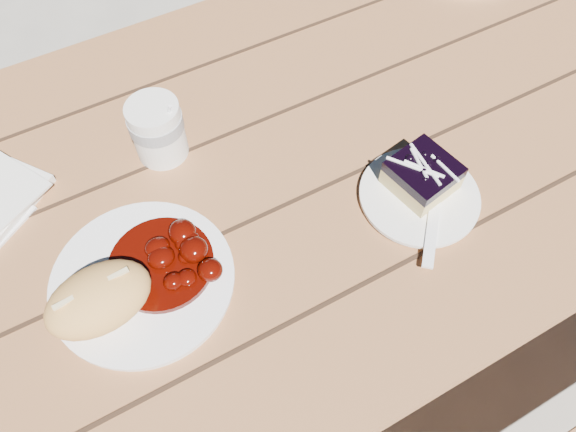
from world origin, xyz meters
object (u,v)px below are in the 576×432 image
picnic_table (281,215)px  dessert_plate (419,197)px  bread_roll (99,299)px  blueberry_cake (422,175)px  coffee_cup (158,130)px  main_plate (143,281)px

picnic_table → dessert_plate: bearing=-49.7°
bread_roll → dessert_plate: bread_roll is taller
picnic_table → blueberry_cake: blueberry_cake is taller
picnic_table → coffee_cup: 0.28m
main_plate → blueberry_cake: size_ratio=2.38×
bread_roll → dessert_plate: size_ratio=0.79×
bread_roll → dessert_plate: bearing=-5.5°
blueberry_cake → coffee_cup: (-0.30, 0.25, 0.01)m
picnic_table → main_plate: (-0.26, -0.10, 0.17)m
bread_roll → picnic_table: bearing=21.0°
picnic_table → coffee_cup: bearing=147.1°
main_plate → coffee_cup: 0.23m
dessert_plate → bread_roll: bearing=174.5°
dessert_plate → coffee_cup: size_ratio=1.73×
coffee_cup → dessert_plate: bearing=-42.1°
picnic_table → dessert_plate: size_ratio=11.97×
main_plate → dessert_plate: 0.40m
bread_roll → blueberry_cake: (0.46, -0.03, -0.02)m
main_plate → bread_roll: size_ratio=1.77×
main_plate → blueberry_cake: bearing=-6.8°
picnic_table → coffee_cup: size_ratio=20.77×
bread_roll → main_plate: bearing=20.0°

